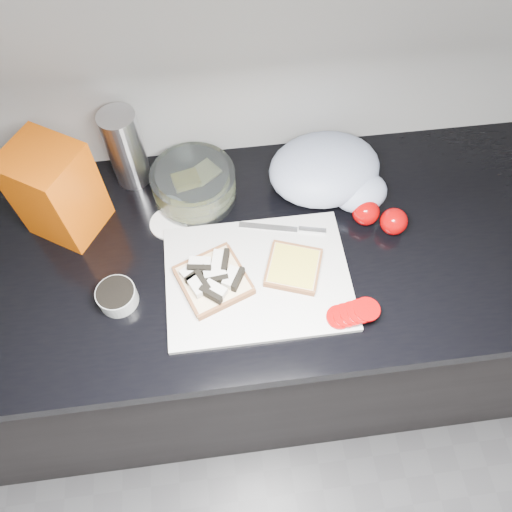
{
  "coord_description": "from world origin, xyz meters",
  "views": [
    {
      "loc": [
        -0.06,
        0.6,
        1.87
      ],
      "look_at": [
        0.01,
        1.14,
        0.95
      ],
      "focal_mm": 35.0,
      "sensor_mm": 36.0,
      "label": 1
    }
  ],
  "objects": [
    {
      "name": "cutting_board",
      "position": [
        0.01,
        1.11,
        0.91
      ],
      "size": [
        0.4,
        0.3,
        0.01
      ],
      "primitive_type": "cube",
      "color": "silver",
      "rests_on": "countertop"
    },
    {
      "name": "bread_bag",
      "position": [
        -0.4,
        1.32,
        1.01
      ],
      "size": [
        0.2,
        0.19,
        0.23
      ],
      "primitive_type": "cube",
      "rotation": [
        0.0,
        0.0,
        -0.57
      ],
      "color": "#DE4F03",
      "rests_on": "countertop"
    },
    {
      "name": "tub_lid",
      "position": [
        -0.17,
        1.28,
        0.9
      ],
      "size": [
        0.12,
        0.12,
        0.01
      ],
      "primitive_type": "cylinder",
      "rotation": [
        0.0,
        0.0,
        0.35
      ],
      "color": "silver",
      "rests_on": "countertop"
    },
    {
      "name": "whole_tomatoes",
      "position": [
        0.31,
        1.22,
        0.93
      ],
      "size": [
        0.12,
        0.1,
        0.06
      ],
      "rotation": [
        0.0,
        0.0,
        -0.21
      ],
      "color": "#9F0304",
      "rests_on": "countertop"
    },
    {
      "name": "bread_right",
      "position": [
        0.09,
        1.12,
        0.92
      ],
      "size": [
        0.15,
        0.15,
        0.02
      ],
      "rotation": [
        0.0,
        0.0,
        -0.35
      ],
      "color": "beige",
      "rests_on": "cutting_board"
    },
    {
      "name": "base_cabinet",
      "position": [
        0.0,
        1.2,
        0.43
      ],
      "size": [
        3.5,
        0.6,
        0.86
      ],
      "primitive_type": "cube",
      "color": "black",
      "rests_on": "ground"
    },
    {
      "name": "tomato_slices",
      "position": [
        0.2,
        0.99,
        0.92
      ],
      "size": [
        0.12,
        0.08,
        0.02
      ],
      "rotation": [
        0.0,
        0.0,
        -0.41
      ],
      "color": "#9F0304",
      "rests_on": "cutting_board"
    },
    {
      "name": "countertop",
      "position": [
        0.0,
        1.2,
        0.88
      ],
      "size": [
        3.5,
        0.64,
        0.04
      ],
      "primitive_type": "cube",
      "color": "black",
      "rests_on": "base_cabinet"
    },
    {
      "name": "steel_canister",
      "position": [
        -0.25,
        1.44,
        1.0
      ],
      "size": [
        0.08,
        0.08,
        0.2
      ],
      "primitive_type": "cylinder",
      "color": "silver",
      "rests_on": "countertop"
    },
    {
      "name": "glass_bowl",
      "position": [
        -0.11,
        1.36,
        0.94
      ],
      "size": [
        0.2,
        0.2,
        0.08
      ],
      "rotation": [
        0.0,
        0.0,
        0.25
      ],
      "color": "silver",
      "rests_on": "countertop"
    },
    {
      "name": "grocery_bag",
      "position": [
        0.21,
        1.34,
        0.96
      ],
      "size": [
        0.29,
        0.25,
        0.12
      ],
      "rotation": [
        0.0,
        0.0,
        0.13
      ],
      "color": "#A3AFC9",
      "rests_on": "countertop"
    },
    {
      "name": "seed_tub",
      "position": [
        -0.29,
        1.1,
        0.92
      ],
      "size": [
        0.08,
        0.08,
        0.04
      ],
      "color": "#A9AEAE",
      "rests_on": "countertop"
    },
    {
      "name": "knife",
      "position": [
        0.11,
        1.22,
        0.92
      ],
      "size": [
        0.2,
        0.06,
        0.01
      ],
      "rotation": [
        0.0,
        0.0,
        -0.23
      ],
      "color": "silver",
      "rests_on": "cutting_board"
    },
    {
      "name": "bread_left",
      "position": [
        -0.08,
        1.11,
        0.93
      ],
      "size": [
        0.18,
        0.18,
        0.04
      ],
      "rotation": [
        0.0,
        0.0,
        0.37
      ],
      "color": "beige",
      "rests_on": "cutting_board"
    }
  ]
}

